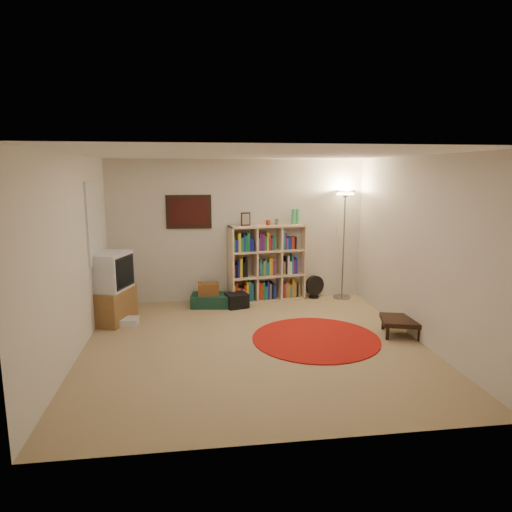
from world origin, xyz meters
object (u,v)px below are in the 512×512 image
at_px(bookshelf, 266,264).
at_px(tv_stand, 110,289).
at_px(floor_fan, 314,287).
at_px(floor_lamp, 345,209).
at_px(suitcase, 211,300).
at_px(side_table, 401,321).

relative_size(bookshelf, tv_stand, 1.50).
bearing_deg(tv_stand, floor_fan, 33.60).
xyz_separation_m(floor_lamp, suitcase, (-2.41, -0.19, -1.53)).
bearing_deg(floor_fan, tv_stand, 175.10).
distance_m(floor_fan, tv_stand, 3.57).
relative_size(floor_lamp, tv_stand, 1.81).
distance_m(bookshelf, floor_fan, 1.01).
distance_m(floor_lamp, floor_fan, 1.51).
relative_size(floor_fan, side_table, 0.64).
xyz_separation_m(floor_fan, tv_stand, (-3.45, -0.88, 0.31)).
xyz_separation_m(floor_fan, suitcase, (-1.91, -0.26, -0.11)).
xyz_separation_m(bookshelf, tv_stand, (-2.55, -0.89, -0.14)).
bearing_deg(floor_fan, suitcase, 168.57).
relative_size(floor_lamp, side_table, 3.00).
height_order(bookshelf, tv_stand, bookshelf).
xyz_separation_m(floor_lamp, floor_fan, (-0.50, 0.07, -1.42)).
distance_m(floor_lamp, side_table, 2.44).
distance_m(suitcase, side_table, 3.17).
bearing_deg(floor_fan, side_table, -89.95).
height_order(floor_fan, side_table, floor_fan).
bearing_deg(floor_lamp, floor_fan, 172.17).
bearing_deg(floor_lamp, tv_stand, -168.42).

